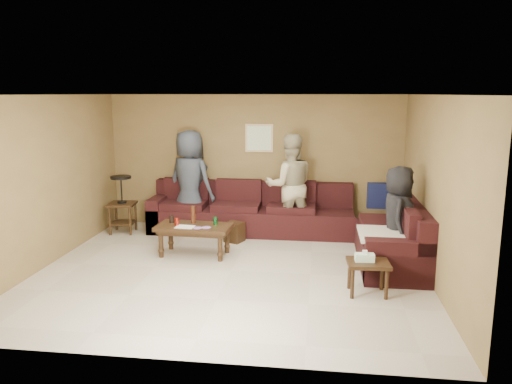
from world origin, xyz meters
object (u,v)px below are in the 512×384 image
end_table_left (122,203)px  person_left (190,181)px  person_right (398,218)px  coffee_table (194,230)px  side_table_right (367,265)px  person_middle (290,186)px  waste_bin (234,232)px  sectional_sofa (294,224)px

end_table_left → person_left: 1.30m
person_left → person_right: (3.49, -1.57, -0.18)m
coffee_table → person_right: (3.08, -0.19, 0.34)m
side_table_right → person_middle: size_ratio=0.32×
coffee_table → side_table_right: size_ratio=2.08×
end_table_left → waste_bin: (2.13, -0.31, -0.38)m
person_right → sectional_sofa: bearing=63.2°
person_middle → person_right: bearing=125.1°
waste_bin → sectional_sofa: bearing=4.3°
sectional_sofa → waste_bin: (-1.02, -0.08, -0.16)m
person_left → coffee_table: bearing=129.7°
coffee_table → end_table_left: 1.97m
end_table_left → person_middle: size_ratio=0.57×
side_table_right → person_right: size_ratio=0.38×
coffee_table → person_left: person_left is taller
waste_bin → person_middle: size_ratio=0.18×
coffee_table → end_table_left: size_ratio=1.14×
person_middle → side_table_right: bearing=101.3°
coffee_table → side_table_right: (2.57, -1.25, -0.03)m
end_table_left → waste_bin: size_ratio=3.11×
coffee_table → person_left: size_ratio=0.64×
sectional_sofa → waste_bin: sectional_sofa is taller
sectional_sofa → side_table_right: (1.05, -2.13, 0.05)m
side_table_right → person_right: bearing=64.2°
side_table_right → person_left: person_left is taller
person_right → person_middle: bearing=55.9°
coffee_table → side_table_right: bearing=-25.9°
person_middle → end_table_left: bearing=-9.6°
coffee_table → waste_bin: coffee_table is taller
side_table_right → person_middle: person_middle is taller
waste_bin → person_middle: person_middle is taller
side_table_right → waste_bin: bearing=135.2°
end_table_left → side_table_right: bearing=-29.3°
side_table_right → person_left: bearing=138.6°
end_table_left → person_right: (4.70, -1.30, 0.20)m
end_table_left → side_table_right: 4.81m
person_left → person_right: person_left is taller
side_table_right → person_right: (0.51, 1.05, 0.38)m
waste_bin → person_right: bearing=-21.2°
person_left → person_middle: person_left is taller
person_left → side_table_right: bearing=161.7°
coffee_table → end_table_left: (-1.62, 1.11, 0.14)m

